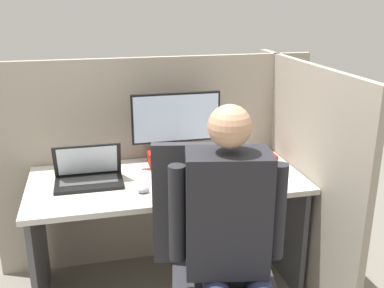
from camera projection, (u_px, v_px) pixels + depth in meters
name	position (u px, v px, depth m)	size (l,w,h in m)	color
cubicle_panel_back	(157.00, 162.00, 2.91)	(2.04, 0.04, 1.35)	gray
cubicle_panel_right	(300.00, 177.00, 2.67)	(0.04, 1.35, 1.35)	gray
desk	(168.00, 205.00, 2.60)	(1.54, 0.71, 0.72)	beige
paper_box	(177.00, 160.00, 2.72)	(0.33, 0.25, 0.07)	red
monitor	(176.00, 123.00, 2.65)	(0.53, 0.23, 0.37)	black
laptop	(89.00, 176.00, 2.45)	(0.36, 0.22, 0.22)	black
mouse	(143.00, 190.00, 2.35)	(0.06, 0.05, 0.03)	gray
stapler	(270.00, 157.00, 2.78)	(0.04, 0.15, 0.06)	#A31919
carrot_toy	(170.00, 188.00, 2.36)	(0.04, 0.14, 0.04)	orange
office_chair	(214.00, 264.00, 2.02)	(0.55, 0.60, 1.08)	#2D2D33
person	(233.00, 241.00, 1.81)	(0.47, 0.45, 1.32)	#282D4C
coffee_mug	(231.00, 155.00, 2.78)	(0.09, 0.09, 0.09)	teal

